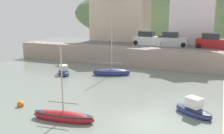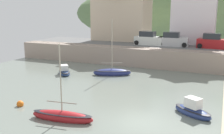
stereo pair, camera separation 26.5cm
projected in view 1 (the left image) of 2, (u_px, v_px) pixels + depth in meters
name	position (u px, v px, depth m)	size (l,w,h in m)	color
quay_seawall	(182.00, 58.00, 32.88)	(48.00, 9.40, 2.40)	#A38F80
hillside_backdrop	(222.00, 14.00, 64.15)	(80.00, 44.00, 18.45)	#5C784C
waterfront_building_left	(121.00, 10.00, 42.84)	(9.09, 6.01, 9.67)	beige
waterfront_building_centre	(193.00, 7.00, 38.37)	(6.45, 4.88, 10.39)	white
motorboat_with_cabin	(112.00, 72.00, 29.83)	(4.47, 2.88, 6.56)	navy
sailboat_nearest_shore	(63.00, 116.00, 17.53)	(4.55, 1.54, 5.40)	#A71D22
rowboat_small_beached	(194.00, 110.00, 18.44)	(3.11, 2.46, 1.46)	navy
fishing_boat_green	(64.00, 72.00, 30.15)	(2.87, 3.00, 1.23)	navy
parked_car_near_slipway	(148.00, 39.00, 37.40)	(4.17, 1.89, 1.95)	silver
parked_car_by_wall	(172.00, 40.00, 36.10)	(4.15, 1.84, 1.95)	#BEBEBF
parked_car_end_of_row	(212.00, 42.00, 34.09)	(4.23, 2.05, 1.95)	#AB1C1F
mooring_buoy	(21.00, 104.00, 20.10)	(0.54, 0.54, 0.54)	orange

